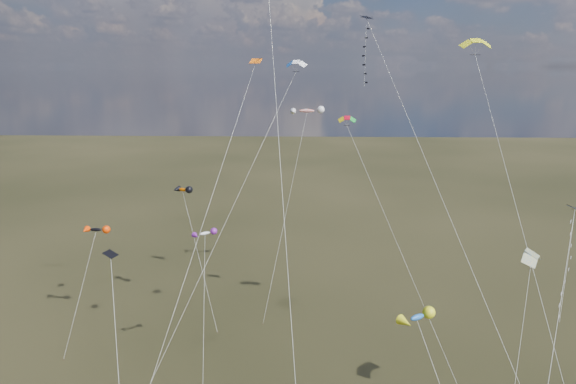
{
  "coord_description": "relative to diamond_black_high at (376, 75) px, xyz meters",
  "views": [
    {
      "loc": [
        1.58,
        -28.03,
        30.26
      ],
      "look_at": [
        0.0,
        18.0,
        19.0
      ],
      "focal_mm": 32.0,
      "sensor_mm": 36.0,
      "label": 1
    }
  ],
  "objects": [
    {
      "name": "parafoil_striped",
      "position": [
        12.01,
        -6.83,
        -13.81
      ],
      "size": [
        5.78,
        10.53,
        16.52
      ],
      "color": "yellow",
      "rests_on": "ground"
    },
    {
      "name": "parafoil_blue_white",
      "position": [
        -7.43,
        16.32,
        1.02
      ],
      "size": [
        15.22,
        23.21,
        31.42
      ],
      "color": "#1E59B0",
      "rests_on": "ground"
    },
    {
      "name": "diamond_navy_right",
      "position": [
        8.5,
        -18.69,
        -11.01
      ],
      "size": [
        6.78,
        11.56,
        22.82
      ],
      "color": "#0C1B4D",
      "rests_on": "ground"
    },
    {
      "name": "novelty_white_purple",
      "position": [
        -15.9,
        1.46,
        -15.29
      ],
      "size": [
        2.43,
        11.86,
        14.78
      ],
      "color": "white",
      "rests_on": "ground"
    },
    {
      "name": "novelty_black_orange",
      "position": [
        -30.8,
        10.87,
        -18.02
      ],
      "size": [
        2.86,
        9.7,
        12.07
      ],
      "color": "black",
      "rests_on": "ground"
    },
    {
      "name": "novelty_orange_black",
      "position": [
        -21.29,
        15.24,
        -14.16
      ],
      "size": [
        6.36,
        8.23,
        16.02
      ],
      "color": "#D25300",
      "rests_on": "ground"
    },
    {
      "name": "parafoil_yellow",
      "position": [
        10.16,
        5.61,
        2.98
      ],
      "size": [
        4.61,
        26.28,
        33.39
      ],
      "color": "yellow",
      "rests_on": "ground"
    },
    {
      "name": "diamond_black_high",
      "position": [
        0.0,
        0.0,
        0.0
      ],
      "size": [
        13.55,
        23.06,
        34.64
      ],
      "color": "black",
      "rests_on": "ground"
    },
    {
      "name": "novelty_blue_yellow",
      "position": [
        1.29,
        -15.18,
        -15.28
      ],
      "size": [
        6.23,
        12.78,
        14.83
      ],
      "color": "blue",
      "rests_on": "ground"
    },
    {
      "name": "parafoil_tricolor",
      "position": [
        -1.36,
        12.1,
        -5.14
      ],
      "size": [
        11.42,
        15.32,
        25.18
      ],
      "color": "#D6C00F",
      "rests_on": "ground"
    },
    {
      "name": "novelty_redwhite_stripe",
      "position": [
        -5.99,
        22.51,
        -5.04
      ],
      "size": [
        7.24,
        12.97,
        25.17
      ],
      "color": "red",
      "rests_on": "ground"
    },
    {
      "name": "diamond_black_mid",
      "position": [
        -17.41,
        -18.65,
        -16.65
      ],
      "size": [
        5.55,
        14.14,
        18.48
      ],
      "color": "black",
      "rests_on": "ground"
    },
    {
      "name": "diamond_orange_center",
      "position": [
        -13.03,
        -7.03,
        -7.91
      ],
      "size": [
        9.57,
        19.79,
        30.97
      ],
      "color": "#EE6009",
      "rests_on": "ground"
    }
  ]
}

